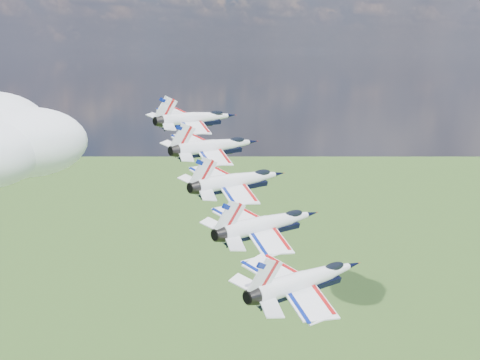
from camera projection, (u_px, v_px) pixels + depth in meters
The scene contains 5 objects.
jet_0 at pixel (197, 118), 101.00m from camera, with size 11.32×16.77×5.01m, color white, non-canonical shape.
jet_1 at pixel (217, 146), 91.58m from camera, with size 11.32×16.77×5.01m, color silver, non-canonical shape.
jet_2 at pixel (240, 180), 82.15m from camera, with size 11.32×16.77×5.01m, color white, non-canonical shape.
jet_3 at pixel (270, 223), 72.73m from camera, with size 11.32×16.77×5.01m, color silver, non-canonical shape.
jet_4 at pixel (308, 279), 63.31m from camera, with size 11.32×16.77×5.01m, color white, non-canonical shape.
Camera 1 is at (38.28, -80.15, 170.94)m, focal length 45.00 mm.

